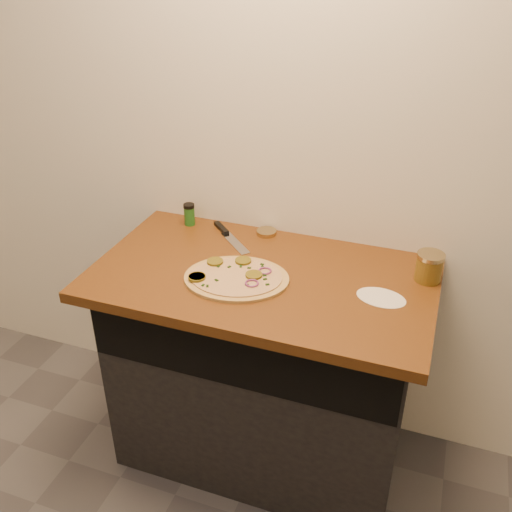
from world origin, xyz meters
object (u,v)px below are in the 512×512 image
at_px(chefs_knife, 228,235).
at_px(spice_shaker, 189,214).
at_px(pizza, 236,277).
at_px(salsa_jar, 429,267).

relative_size(chefs_knife, spice_shaker, 2.47).
height_order(pizza, salsa_jar, salsa_jar).
relative_size(pizza, spice_shaker, 4.72).
distance_m(chefs_knife, spice_shaker, 0.19).
relative_size(pizza, chefs_knife, 1.91).
bearing_deg(pizza, salsa_jar, 19.60).
height_order(pizza, chefs_knife, pizza).
height_order(chefs_knife, salsa_jar, salsa_jar).
bearing_deg(salsa_jar, spice_shaker, 173.48).
bearing_deg(spice_shaker, salsa_jar, -6.52).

